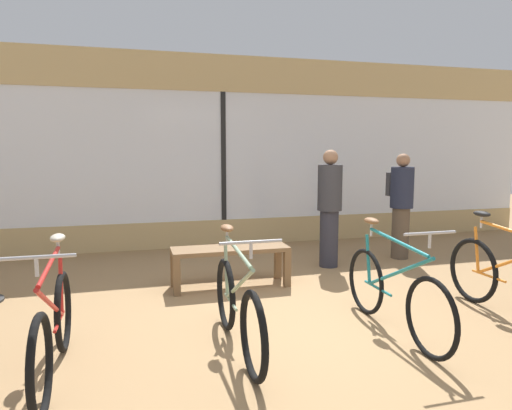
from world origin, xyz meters
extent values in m
plane|color=#99754C|center=(0.00, 0.00, 0.00)|extent=(24.00, 24.00, 0.00)
cube|color=tan|center=(0.00, 3.74, 0.23)|extent=(12.00, 0.08, 0.45)
cube|color=white|center=(0.00, 3.74, 1.52)|extent=(12.00, 0.04, 2.15)
cube|color=tan|center=(0.00, 3.74, 2.90)|extent=(12.00, 0.08, 0.60)
cube|color=black|center=(0.00, 3.71, 1.52)|extent=(0.08, 0.02, 2.15)
torus|color=black|center=(-2.09, 0.01, 0.33)|extent=(0.05, 0.66, 0.66)
torus|color=black|center=(-2.09, -0.97, 0.33)|extent=(0.05, 0.66, 0.66)
cylinder|color=red|center=(-2.09, -0.52, 0.57)|extent=(0.03, 0.92, 0.51)
cylinder|color=red|center=(-2.09, -0.03, 0.57)|extent=(0.03, 0.11, 0.49)
cylinder|color=red|center=(-2.09, -0.49, 0.84)|extent=(0.03, 0.85, 0.10)
cylinder|color=red|center=(-2.09, -0.21, 0.33)|extent=(0.03, 0.44, 0.03)
cylinder|color=#B2B2B7|center=(-2.09, -0.07, 0.88)|extent=(0.02, 0.02, 0.14)
ellipsoid|color=#B2A893|center=(-2.09, -0.07, 0.96)|extent=(0.11, 0.22, 0.06)
cylinder|color=#B2B2B7|center=(-2.09, -0.91, 0.94)|extent=(0.02, 0.02, 0.12)
cylinder|color=#ADADB2|center=(-2.09, -0.91, 1.00)|extent=(0.46, 0.02, 0.02)
torus|color=black|center=(-0.71, 0.11, 0.33)|extent=(0.05, 0.66, 0.66)
torus|color=black|center=(-0.71, -0.87, 0.33)|extent=(0.05, 0.66, 0.66)
cylinder|color=gray|center=(-0.71, -0.42, 0.57)|extent=(0.03, 0.92, 0.51)
cylinder|color=gray|center=(-0.71, 0.07, 0.57)|extent=(0.03, 0.11, 0.49)
cylinder|color=gray|center=(-0.71, -0.39, 0.84)|extent=(0.03, 0.84, 0.10)
cylinder|color=gray|center=(-0.71, -0.11, 0.33)|extent=(0.03, 0.44, 0.03)
cylinder|color=#B2B2B7|center=(-0.71, 0.03, 0.88)|extent=(0.02, 0.02, 0.14)
ellipsoid|color=brown|center=(-0.71, 0.03, 0.96)|extent=(0.11, 0.22, 0.06)
cylinder|color=#B2B2B7|center=(-0.71, -0.81, 0.94)|extent=(0.02, 0.02, 0.12)
cylinder|color=#ADADB2|center=(-0.71, -0.81, 1.00)|extent=(0.46, 0.02, 0.02)
torus|color=black|center=(0.73, 0.13, 0.33)|extent=(0.04, 0.66, 0.66)
torus|color=black|center=(0.73, -0.92, 0.33)|extent=(0.04, 0.66, 0.66)
cylinder|color=#1E7A7F|center=(0.73, -0.44, 0.57)|extent=(0.03, 0.98, 0.51)
cylinder|color=#1E7A7F|center=(0.73, 0.09, 0.57)|extent=(0.03, 0.11, 0.49)
cylinder|color=#1E7A7F|center=(0.73, -0.41, 0.85)|extent=(0.03, 0.91, 0.10)
cylinder|color=#1E7A7F|center=(0.73, -0.11, 0.33)|extent=(0.03, 0.47, 0.03)
cylinder|color=#B2B2B7|center=(0.73, 0.05, 0.88)|extent=(0.02, 0.02, 0.14)
ellipsoid|color=brown|center=(0.73, 0.05, 0.96)|extent=(0.11, 0.22, 0.06)
cylinder|color=#B2B2B7|center=(0.73, -0.86, 0.94)|extent=(0.02, 0.02, 0.12)
cylinder|color=#ADADB2|center=(0.73, -0.86, 1.00)|extent=(0.46, 0.02, 0.02)
torus|color=black|center=(2.02, 0.13, 0.35)|extent=(0.05, 0.70, 0.70)
cylinder|color=orange|center=(2.02, 0.09, 0.59)|extent=(0.03, 0.11, 0.49)
cylinder|color=orange|center=(2.02, -0.10, 0.35)|extent=(0.03, 0.45, 0.03)
cylinder|color=#B2B2B7|center=(2.02, 0.05, 0.90)|extent=(0.02, 0.02, 0.14)
ellipsoid|color=black|center=(2.02, 0.05, 0.98)|extent=(0.11, 0.22, 0.06)
cube|color=brown|center=(-0.39, 1.37, 0.46)|extent=(1.40, 0.44, 0.05)
cube|color=brown|center=(-1.05, 1.19, 0.22)|extent=(0.08, 0.08, 0.43)
cube|color=brown|center=(0.27, 1.19, 0.22)|extent=(0.08, 0.08, 0.43)
cube|color=brown|center=(-1.05, 1.55, 0.22)|extent=(0.08, 0.08, 0.43)
cube|color=brown|center=(0.27, 1.55, 0.22)|extent=(0.08, 0.08, 0.43)
cylinder|color=#2D2D38|center=(1.15, 1.93, 0.40)|extent=(0.33, 0.33, 0.80)
cylinder|color=#333338|center=(1.15, 1.93, 1.12)|extent=(0.44, 0.44, 0.64)
sphere|color=#9E7051|center=(1.15, 1.93, 1.54)|extent=(0.21, 0.21, 0.21)
cylinder|color=brown|center=(2.40, 2.10, 0.39)|extent=(0.29, 0.29, 0.77)
cylinder|color=#23283D|center=(2.40, 2.10, 1.08)|extent=(0.38, 0.38, 0.61)
sphere|color=#9E7051|center=(2.40, 2.10, 1.49)|extent=(0.20, 0.20, 0.20)
cube|color=#38383D|center=(2.43, 2.34, 1.11)|extent=(0.25, 0.17, 0.36)
camera|label=1|loc=(-1.52, -3.89, 1.66)|focal=32.00mm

